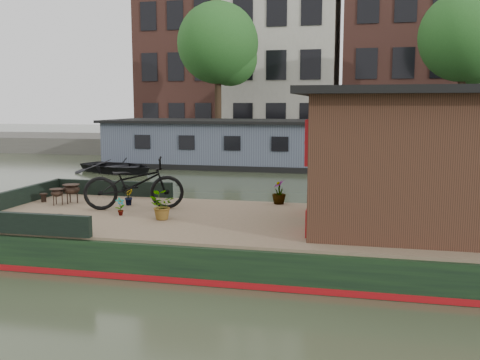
% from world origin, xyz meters
% --- Properties ---
extents(ground, '(120.00, 120.00, 0.00)m').
position_xyz_m(ground, '(0.00, 0.00, 0.00)').
color(ground, '#2D3421').
rests_on(ground, ground).
extents(houseboat_hull, '(14.01, 4.02, 0.60)m').
position_xyz_m(houseboat_hull, '(-1.33, 0.00, 0.27)').
color(houseboat_hull, black).
rests_on(houseboat_hull, ground).
extents(houseboat_deck, '(11.80, 3.80, 0.05)m').
position_xyz_m(houseboat_deck, '(0.00, 0.00, 0.62)').
color(houseboat_deck, '#80654F').
rests_on(houseboat_deck, houseboat_hull).
extents(bow_bulwark, '(3.00, 4.00, 0.35)m').
position_xyz_m(bow_bulwark, '(-5.07, 0.00, 0.82)').
color(bow_bulwark, black).
rests_on(bow_bulwark, houseboat_deck).
extents(cabin, '(4.00, 3.50, 2.42)m').
position_xyz_m(cabin, '(2.19, 0.00, 1.88)').
color(cabin, black).
rests_on(cabin, houseboat_deck).
extents(bicycle, '(2.16, 1.34, 1.07)m').
position_xyz_m(bicycle, '(-3.29, 0.45, 1.18)').
color(bicycle, black).
rests_on(bicycle, houseboat_deck).
extents(potted_plant_a, '(0.21, 0.22, 0.35)m').
position_xyz_m(potted_plant_a, '(-3.29, -0.20, 0.83)').
color(potted_plant_a, brown).
rests_on(potted_plant_a, houseboat_deck).
extents(potted_plant_b, '(0.24, 0.25, 0.36)m').
position_xyz_m(potted_plant_b, '(-3.60, 0.86, 0.83)').
color(potted_plant_b, maroon).
rests_on(potted_plant_b, houseboat_deck).
extents(potted_plant_c, '(0.48, 0.42, 0.53)m').
position_xyz_m(potted_plant_c, '(-2.39, -0.38, 0.91)').
color(potted_plant_c, '#955F2B').
rests_on(potted_plant_c, houseboat_deck).
extents(potted_plant_d, '(0.38, 0.38, 0.53)m').
position_xyz_m(potted_plant_d, '(-0.47, 1.70, 0.91)').
color(potted_plant_d, brown).
rests_on(potted_plant_d, houseboat_deck).
extents(brazier_front, '(0.33, 0.33, 0.36)m').
position_xyz_m(brazier_front, '(-5.09, 0.51, 0.83)').
color(brazier_front, black).
rests_on(brazier_front, houseboat_deck).
extents(brazier_rear, '(0.42, 0.42, 0.42)m').
position_xyz_m(brazier_rear, '(-4.90, 0.77, 0.86)').
color(brazier_rear, black).
rests_on(brazier_rear, houseboat_deck).
extents(bollard_port, '(0.17, 0.17, 0.19)m').
position_xyz_m(bollard_port, '(-5.60, 0.79, 0.74)').
color(bollard_port, black).
rests_on(bollard_port, houseboat_deck).
extents(bollard_stbd, '(0.16, 0.16, 0.19)m').
position_xyz_m(bollard_stbd, '(-4.02, -1.20, 0.74)').
color(bollard_stbd, black).
rests_on(bollard_stbd, houseboat_deck).
extents(dinghy, '(4.27, 3.67, 0.74)m').
position_xyz_m(dinghy, '(-8.58, 10.71, 0.37)').
color(dinghy, black).
rests_on(dinghy, ground).
extents(far_houseboat, '(20.40, 4.40, 2.11)m').
position_xyz_m(far_houseboat, '(0.00, 14.00, 0.97)').
color(far_houseboat, '#485260').
rests_on(far_houseboat, ground).
extents(quay, '(60.00, 6.00, 0.90)m').
position_xyz_m(quay, '(0.00, 20.50, 0.45)').
color(quay, '#47443F').
rests_on(quay, ground).
extents(townhouse_row, '(27.25, 8.00, 16.50)m').
position_xyz_m(townhouse_row, '(0.15, 27.50, 7.90)').
color(townhouse_row, brown).
rests_on(townhouse_row, ground).
extents(tree_left, '(4.40, 4.40, 7.40)m').
position_xyz_m(tree_left, '(-6.36, 19.07, 5.89)').
color(tree_left, '#332316').
rests_on(tree_left, quay).
extents(tree_right, '(4.40, 4.40, 7.40)m').
position_xyz_m(tree_right, '(6.14, 19.07, 5.89)').
color(tree_right, '#332316').
rests_on(tree_right, quay).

